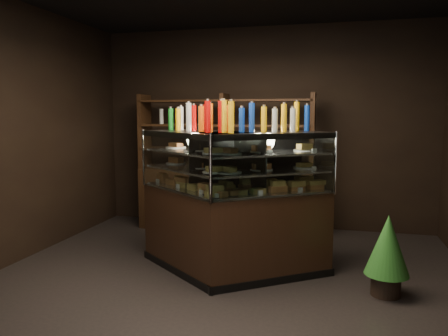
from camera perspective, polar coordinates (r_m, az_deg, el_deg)
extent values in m
plane|color=black|center=(4.53, -0.19, -15.13)|extent=(5.00, 5.00, 0.00)
cube|color=black|center=(6.65, 5.18, 5.20)|extent=(5.00, 0.02, 3.00)
cube|color=black|center=(1.89, -19.39, 0.32)|extent=(5.00, 0.02, 3.00)
cube|color=black|center=(5.39, -26.95, 4.06)|extent=(0.02, 5.00, 3.00)
cube|color=black|center=(4.72, 4.78, -8.49)|extent=(1.51, 1.35, 0.89)
cube|color=black|center=(4.85, 4.73, -13.14)|extent=(1.56, 1.39, 0.08)
cube|color=black|center=(4.55, 4.92, 4.32)|extent=(1.51, 1.35, 0.06)
cube|color=silver|center=(4.62, 4.84, -3.02)|extent=(1.43, 1.28, 0.02)
cube|color=silver|center=(4.59, 4.87, -0.43)|extent=(1.43, 1.28, 0.02)
cube|color=silver|center=(4.57, 4.89, 1.92)|extent=(1.43, 1.28, 0.02)
cube|color=white|center=(4.27, 6.97, 0.27)|extent=(1.12, 0.80, 0.63)
cylinder|color=silver|center=(4.64, 14.37, 0.63)|extent=(0.03, 0.03, 0.65)
cylinder|color=silver|center=(4.00, -1.76, -0.14)|extent=(0.03, 0.03, 0.65)
cube|color=black|center=(4.89, -3.03, -7.93)|extent=(1.49, 1.39, 0.89)
cube|color=black|center=(5.01, -3.00, -12.43)|extent=(1.54, 1.44, 0.08)
cube|color=black|center=(4.73, -3.11, 4.44)|extent=(1.49, 1.39, 0.06)
cube|color=silver|center=(4.79, -3.06, -2.64)|extent=(1.41, 1.32, 0.02)
cube|color=silver|center=(4.76, -3.08, -0.15)|extent=(1.41, 1.32, 0.02)
cube|color=silver|center=(4.74, -3.09, 2.12)|extent=(1.41, 1.32, 0.02)
cube|color=white|center=(4.57, -6.77, 0.71)|extent=(1.06, 0.87, 0.63)
cylinder|color=silver|center=(4.00, -1.76, -0.14)|extent=(0.03, 0.03, 0.65)
cylinder|color=silver|center=(5.17, -10.45, 1.38)|extent=(0.03, 0.03, 0.65)
cube|color=#D3824C|center=(4.36, -1.75, -3.09)|extent=(0.20, 0.18, 0.06)
cube|color=#D3824C|center=(4.44, 1.04, -2.90)|extent=(0.20, 0.18, 0.06)
cube|color=#D3824C|center=(4.53, 3.73, -2.72)|extent=(0.20, 0.18, 0.06)
cube|color=#D3824C|center=(4.63, 6.31, -2.53)|extent=(0.20, 0.18, 0.06)
cube|color=#D3824C|center=(4.74, 8.77, -2.35)|extent=(0.20, 0.18, 0.06)
cube|color=#D3824C|center=(4.86, 11.11, -2.17)|extent=(0.20, 0.18, 0.06)
cylinder|color=white|center=(4.38, -1.24, -0.53)|extent=(0.24, 0.24, 0.02)
cube|color=#D3824C|center=(4.38, -1.24, -0.08)|extent=(0.19, 0.17, 0.05)
cylinder|color=white|center=(4.59, 4.87, -0.22)|extent=(0.24, 0.24, 0.02)
cube|color=#D3824C|center=(4.58, 4.87, 0.21)|extent=(0.19, 0.17, 0.05)
cylinder|color=white|center=(4.84, 10.40, 0.07)|extent=(0.24, 0.24, 0.02)
cube|color=#D3824C|center=(4.83, 10.41, 0.48)|extent=(0.19, 0.17, 0.05)
cylinder|color=white|center=(4.36, -1.24, 1.94)|extent=(0.24, 0.24, 0.02)
cube|color=#D3824C|center=(4.36, -1.24, 2.39)|extent=(0.19, 0.17, 0.05)
cylinder|color=white|center=(4.57, 4.89, 2.14)|extent=(0.24, 0.24, 0.02)
cube|color=#D3824C|center=(4.56, 4.90, 2.57)|extent=(0.19, 0.17, 0.05)
cylinder|color=white|center=(4.82, 10.45, 2.30)|extent=(0.24, 0.24, 0.02)
cube|color=#D3824C|center=(4.81, 10.46, 2.71)|extent=(0.19, 0.17, 0.05)
cube|color=#D3824C|center=(5.25, -6.84, -1.41)|extent=(0.20, 0.18, 0.06)
cube|color=#D3824C|center=(5.06, -5.55, -1.72)|extent=(0.20, 0.18, 0.06)
cube|color=#D3824C|center=(4.86, -4.15, -2.06)|extent=(0.20, 0.18, 0.06)
cube|color=#D3824C|center=(4.67, -2.64, -2.42)|extent=(0.20, 0.18, 0.06)
cube|color=#D3824C|center=(4.49, -0.99, -2.80)|extent=(0.20, 0.18, 0.06)
cube|color=#D3824C|center=(4.30, 0.79, -3.22)|extent=(0.20, 0.18, 0.06)
cylinder|color=white|center=(5.20, -6.25, 0.62)|extent=(0.24, 0.24, 0.02)
cube|color=#D3824C|center=(5.19, -6.25, 1.00)|extent=(0.18, 0.17, 0.05)
cylinder|color=white|center=(4.76, -3.08, 0.06)|extent=(0.24, 0.24, 0.02)
cube|color=#D3824C|center=(4.76, -3.08, 0.48)|extent=(0.18, 0.17, 0.05)
cylinder|color=white|center=(4.34, 0.71, -0.60)|extent=(0.24, 0.24, 0.02)
cube|color=#D3824C|center=(4.33, 0.71, -0.15)|extent=(0.18, 0.17, 0.05)
cylinder|color=white|center=(5.18, -6.28, 2.70)|extent=(0.24, 0.24, 0.02)
cube|color=#D3824C|center=(5.18, -6.28, 3.08)|extent=(0.18, 0.17, 0.05)
cylinder|color=white|center=(4.74, -3.10, 2.34)|extent=(0.24, 0.24, 0.02)
cube|color=#D3824C|center=(4.74, -3.10, 2.75)|extent=(0.18, 0.17, 0.05)
cylinder|color=white|center=(4.32, 0.72, 1.89)|extent=(0.24, 0.24, 0.02)
cube|color=#D3824C|center=(4.31, 0.72, 2.34)|extent=(0.18, 0.17, 0.05)
cylinder|color=#B20C0A|center=(4.33, -1.94, 6.46)|extent=(0.06, 0.06, 0.28)
cylinder|color=silver|center=(4.33, -1.95, 8.44)|extent=(0.03, 0.03, 0.02)
cylinder|color=silver|center=(4.37, -0.51, 6.46)|extent=(0.06, 0.06, 0.28)
cylinder|color=silver|center=(4.37, -0.51, 8.43)|extent=(0.03, 0.03, 0.02)
cylinder|color=#D8590A|center=(4.41, 0.90, 6.47)|extent=(0.06, 0.06, 0.28)
cylinder|color=silver|center=(4.41, 0.90, 8.42)|extent=(0.03, 0.03, 0.02)
cylinder|color=#0F38B2|center=(4.45, 2.27, 6.47)|extent=(0.06, 0.06, 0.28)
cylinder|color=silver|center=(4.45, 2.28, 8.40)|extent=(0.03, 0.03, 0.02)
cylinder|color=black|center=(4.50, 3.62, 6.47)|extent=(0.06, 0.06, 0.28)
cylinder|color=silver|center=(4.50, 3.63, 8.38)|extent=(0.03, 0.03, 0.02)
cylinder|color=yellow|center=(4.55, 4.94, 6.46)|extent=(0.06, 0.06, 0.28)
cylinder|color=silver|center=(4.55, 4.96, 8.35)|extent=(0.03, 0.03, 0.02)
cylinder|color=#147223|center=(4.60, 6.23, 6.45)|extent=(0.06, 0.06, 0.28)
cylinder|color=silver|center=(4.60, 6.25, 8.32)|extent=(0.03, 0.03, 0.02)
cylinder|color=#B20C0A|center=(4.66, 7.49, 6.44)|extent=(0.06, 0.06, 0.28)
cylinder|color=silver|center=(4.66, 7.52, 8.28)|extent=(0.03, 0.03, 0.02)
cylinder|color=silver|center=(4.71, 8.72, 6.42)|extent=(0.06, 0.06, 0.28)
cylinder|color=silver|center=(4.71, 8.76, 8.25)|extent=(0.03, 0.03, 0.02)
cylinder|color=#D8590A|center=(4.77, 9.92, 6.41)|extent=(0.06, 0.06, 0.28)
cylinder|color=silver|center=(4.77, 9.96, 8.21)|extent=(0.03, 0.03, 0.02)
cylinder|color=#0F38B2|center=(4.83, 11.09, 6.39)|extent=(0.06, 0.06, 0.28)
cylinder|color=silver|center=(4.83, 11.14, 8.17)|extent=(0.03, 0.03, 0.02)
cylinder|color=#B20C0A|center=(5.21, -6.63, 6.51)|extent=(0.06, 0.06, 0.28)
cylinder|color=silver|center=(5.21, -6.66, 8.16)|extent=(0.03, 0.03, 0.02)
cylinder|color=silver|center=(5.11, -5.99, 6.51)|extent=(0.06, 0.06, 0.28)
cylinder|color=silver|center=(5.11, -6.01, 8.19)|extent=(0.03, 0.03, 0.02)
cylinder|color=#D8590A|center=(5.02, -5.31, 6.51)|extent=(0.06, 0.06, 0.28)
cylinder|color=silver|center=(5.02, -5.33, 8.22)|extent=(0.03, 0.03, 0.02)
cylinder|color=#0F38B2|center=(4.92, -4.61, 6.50)|extent=(0.06, 0.06, 0.28)
cylinder|color=silver|center=(4.92, -4.63, 8.25)|extent=(0.03, 0.03, 0.02)
cylinder|color=black|center=(4.82, -3.88, 6.50)|extent=(0.06, 0.06, 0.28)
cylinder|color=silver|center=(4.82, -3.90, 8.28)|extent=(0.03, 0.03, 0.02)
cylinder|color=yellow|center=(4.72, -3.12, 6.50)|extent=(0.06, 0.06, 0.28)
cylinder|color=silver|center=(4.73, -3.14, 8.31)|extent=(0.03, 0.03, 0.02)
cylinder|color=#147223|center=(4.63, -2.33, 6.49)|extent=(0.06, 0.06, 0.28)
cylinder|color=silver|center=(4.63, -2.34, 8.35)|extent=(0.03, 0.03, 0.02)
cylinder|color=#B20C0A|center=(4.53, -1.51, 6.48)|extent=(0.06, 0.06, 0.28)
cylinder|color=silver|center=(4.54, -1.52, 8.38)|extent=(0.03, 0.03, 0.02)
cylinder|color=silver|center=(4.44, -0.65, 6.47)|extent=(0.06, 0.06, 0.28)
cylinder|color=silver|center=(4.44, -0.66, 8.41)|extent=(0.03, 0.03, 0.02)
cylinder|color=#D8590A|center=(4.35, 0.24, 6.46)|extent=(0.06, 0.06, 0.28)
cylinder|color=silver|center=(4.35, 0.24, 8.44)|extent=(0.03, 0.03, 0.02)
cylinder|color=#0F38B2|center=(4.26, 1.17, 6.45)|extent=(0.06, 0.06, 0.28)
cylinder|color=silver|center=(4.26, 1.18, 8.47)|extent=(0.03, 0.03, 0.02)
cylinder|color=black|center=(4.54, 20.37, -14.11)|extent=(0.27, 0.27, 0.21)
cone|color=#1D5718|center=(4.42, 20.59, -9.39)|extent=(0.41, 0.41, 0.57)
cone|color=#1D5718|center=(4.37, 20.70, -7.01)|extent=(0.32, 0.32, 0.40)
cube|color=black|center=(6.43, 0.07, -4.26)|extent=(2.56, 0.43, 0.90)
cube|color=black|center=(6.73, -10.32, 4.71)|extent=(0.06, 0.38, 1.10)
cube|color=black|center=(6.31, 0.07, 4.68)|extent=(0.06, 0.38, 1.10)
cube|color=black|center=(6.12, 11.51, 4.47)|extent=(0.06, 0.38, 1.10)
cube|color=black|center=(6.32, 0.07, 2.42)|extent=(2.51, 0.39, 0.03)
cube|color=black|center=(6.31, 0.07, 5.59)|extent=(2.51, 0.39, 0.03)
cube|color=black|center=(6.31, 0.07, 8.77)|extent=(2.51, 0.39, 0.03)
cylinder|color=#B20C0A|center=(6.62, -8.12, 3.64)|extent=(0.06, 0.06, 0.22)
cylinder|color=silver|center=(6.54, -6.14, 3.62)|extent=(0.06, 0.06, 0.22)
cylinder|color=#D8590A|center=(6.45, -4.12, 3.60)|extent=(0.06, 0.06, 0.22)
cylinder|color=#0F38B2|center=(6.38, -2.05, 3.58)|extent=(0.06, 0.06, 0.22)
cylinder|color=black|center=(6.32, 0.07, 3.55)|extent=(0.06, 0.06, 0.22)
cylinder|color=yellow|center=(6.26, 2.23, 3.51)|extent=(0.06, 0.06, 0.22)
cylinder|color=#147223|center=(6.21, 4.42, 3.47)|extent=(0.06, 0.06, 0.22)
cylinder|color=#B20C0A|center=(6.17, 6.65, 3.42)|extent=(0.06, 0.06, 0.22)
cylinder|color=silver|center=(6.15, 8.90, 3.37)|extent=(0.06, 0.06, 0.22)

